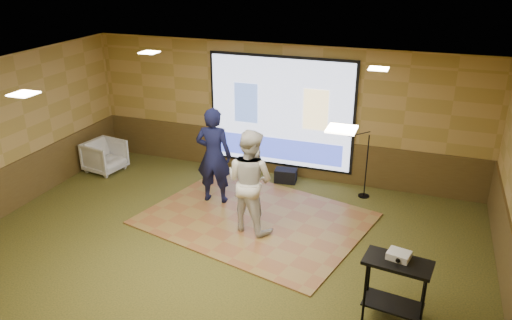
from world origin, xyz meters
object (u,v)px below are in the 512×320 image
(mic_stand, at_px, (363,175))
(banquet_chair, at_px, (105,156))
(av_table, at_px, (396,279))
(dance_floor, at_px, (255,219))
(player_left, at_px, (214,156))
(projector, at_px, (399,255))
(player_right, at_px, (250,181))
(duffel_bag, at_px, (286,176))
(projector_screen, at_px, (280,114))

(mic_stand, xyz_separation_m, banquet_chair, (-5.87, -0.71, -0.12))
(av_table, height_order, banquet_chair, av_table)
(dance_floor, bearing_deg, player_left, 157.06)
(projector, bearing_deg, player_right, 162.60)
(player_right, relative_size, banquet_chair, 2.38)
(player_right, distance_m, mic_stand, 2.76)
(banquet_chair, distance_m, duffel_bag, 4.25)
(player_right, bearing_deg, mic_stand, -114.21)
(dance_floor, height_order, av_table, av_table)
(projector_screen, distance_m, dance_floor, 2.63)
(dance_floor, xyz_separation_m, banquet_chair, (-4.10, 1.00, 0.35))
(projector, distance_m, mic_stand, 3.81)
(banquet_chair, bearing_deg, player_right, -99.18)
(banquet_chair, bearing_deg, projector_screen, -63.91)
(av_table, xyz_separation_m, mic_stand, (-0.99, 3.72, -0.17))
(player_right, distance_m, duffel_bag, 2.39)
(projector_screen, height_order, projector, projector_screen)
(player_right, height_order, projector, player_right)
(player_right, height_order, mic_stand, player_right)
(player_right, relative_size, av_table, 2.04)
(banquet_chair, height_order, duffel_bag, banquet_chair)
(projector_screen, height_order, mic_stand, projector_screen)
(projector, bearing_deg, banquet_chair, 169.17)
(projector, height_order, mic_stand, mic_stand)
(dance_floor, height_order, mic_stand, mic_stand)
(player_right, xyz_separation_m, mic_stand, (1.74, 2.09, -0.50))
(projector_screen, distance_m, av_table, 5.19)
(player_left, relative_size, projector, 6.76)
(projector_screen, relative_size, banquet_chair, 4.10)
(player_right, bearing_deg, player_left, -21.77)
(av_table, distance_m, duffel_bag, 4.74)
(av_table, bearing_deg, banquet_chair, 156.32)
(banquet_chair, bearing_deg, projector, -103.90)
(dance_floor, relative_size, av_table, 4.24)
(mic_stand, bearing_deg, av_table, -97.13)
(dance_floor, xyz_separation_m, av_table, (2.77, -2.01, 0.64))
(projector, relative_size, duffel_bag, 0.62)
(av_table, xyz_separation_m, projector, (-0.01, 0.07, 0.34))
(dance_floor, xyz_separation_m, mic_stand, (1.78, 1.70, 0.48))
(projector_screen, height_order, dance_floor, projector_screen)
(mic_stand, distance_m, banquet_chair, 5.92)
(av_table, relative_size, mic_stand, 0.64)
(player_right, bearing_deg, projector_screen, -69.30)
(player_left, bearing_deg, projector, 140.47)
(mic_stand, xyz_separation_m, duffel_bag, (-1.71, 0.15, -0.34))
(av_table, relative_size, projector, 3.22)
(projector, bearing_deg, dance_floor, 157.29)
(av_table, bearing_deg, projector, 93.91)
(av_table, bearing_deg, player_right, 149.13)
(player_left, distance_m, av_table, 4.54)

